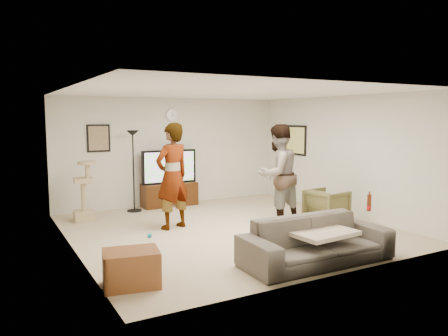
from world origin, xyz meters
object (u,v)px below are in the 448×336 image
floor_lamp (134,171)px  side_table (131,268)px  person_left (172,176)px  person_right (278,175)px  tv_stand (170,195)px  beer_bottle (369,203)px  cat_tree (83,191)px  sofa (317,241)px  armchair (327,206)px  tv (169,167)px

floor_lamp → side_table: bearing=-107.9°
person_left → person_right: person_left is taller
floor_lamp → tv_stand: bearing=10.8°
tv_stand → beer_bottle: (1.32, -4.76, 0.50)m
beer_bottle → floor_lamp: bearing=115.8°
cat_tree → person_right: person_right is taller
floor_lamp → sofa: floor_lamp is taller
floor_lamp → beer_bottle: 5.09m
tv_stand → cat_tree: 2.14m
tv_stand → armchair: bearing=-53.9°
beer_bottle → cat_tree: bearing=128.6°
beer_bottle → side_table: size_ratio=0.38×
tv → armchair: size_ratio=1.86×
tv → cat_tree: (-2.04, -0.55, -0.32)m
person_left → person_right: 2.01m
person_left → beer_bottle: person_left is taller
sofa → armchair: 2.59m
tv → floor_lamp: size_ratio=0.74×
armchair → side_table: 4.59m
cat_tree → beer_bottle: size_ratio=4.79×
cat_tree → sofa: size_ratio=0.54×
tv → person_left: size_ratio=0.67×
tv → beer_bottle: tv is taller
floor_lamp → armchair: size_ratio=2.51×
tv_stand → person_right: bearing=-65.8°
person_left → armchair: bearing=144.4°
person_left → tv_stand: bearing=-127.0°
sofa → armchair: sofa is taller
beer_bottle → armchair: beer_bottle is taller
floor_lamp → person_left: bearing=-84.3°
tv_stand → cat_tree: bearing=-165.0°
cat_tree → armchair: size_ratio=1.71×
tv → side_table: bearing=-117.3°
cat_tree → sofa: bearing=-60.8°
tv → cat_tree: tv is taller
sofa → side_table: bearing=171.4°
tv → armchair: bearing=-53.9°
cat_tree → armchair: cat_tree is taller
tv → person_left: bearing=-110.1°
person_right → side_table: 3.88m
tv_stand → person_right: person_right is taller
cat_tree → person_right: 3.84m
cat_tree → armchair: (4.18, -2.39, -0.28)m
beer_bottle → side_table: beer_bottle is taller
cat_tree → sofa: (2.35, -4.21, -0.28)m
beer_bottle → side_table: 3.62m
person_left → side_table: size_ratio=2.94×
person_right → sofa: person_right is taller
sofa → beer_bottle: 1.11m
tv_stand → armchair: 3.63m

